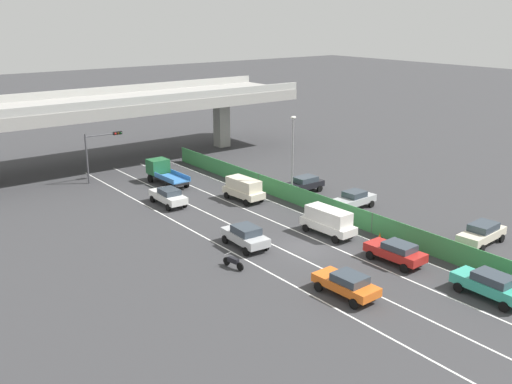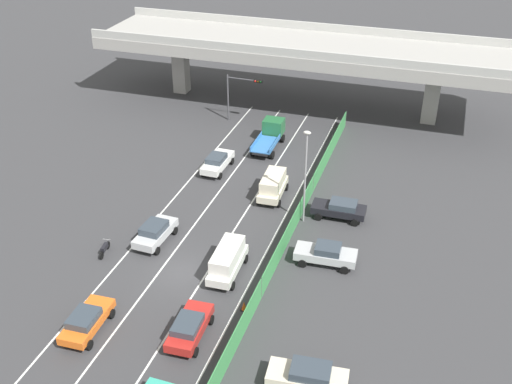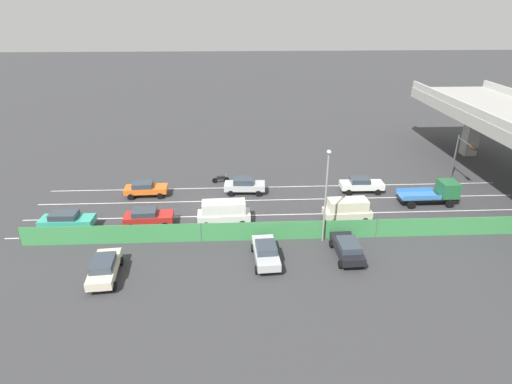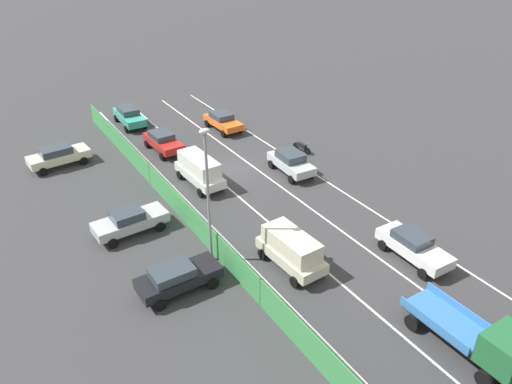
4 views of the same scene
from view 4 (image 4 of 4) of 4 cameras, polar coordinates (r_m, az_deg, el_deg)
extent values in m
plane|color=#38383A|center=(38.39, -2.89, 2.68)|extent=(300.00, 300.00, 0.00)
cube|color=silver|center=(36.23, 9.26, 0.55)|extent=(0.14, 49.19, 0.01)
cube|color=silver|center=(34.35, 4.99, -0.89)|extent=(0.14, 49.19, 0.01)
cube|color=silver|center=(32.70, 0.25, -2.48)|extent=(0.14, 49.19, 0.01)
cube|color=silver|center=(31.33, -4.97, -4.21)|extent=(0.14, 49.19, 0.01)
cube|color=#3D8E4C|center=(30.42, -7.12, -3.55)|extent=(0.06, 45.19, 1.72)
cylinder|color=#4C514C|center=(49.93, -18.59, 8.79)|extent=(0.10, 0.10, 1.72)
cylinder|color=#4C514C|center=(36.53, -12.26, 2.02)|extent=(0.10, 0.10, 1.72)
cylinder|color=#4C514C|center=(25.10, 0.52, -11.61)|extent=(0.10, 0.10, 1.72)
cube|color=teal|center=(47.89, -14.52, 8.46)|extent=(1.83, 4.71, 0.67)
cube|color=#333D47|center=(47.87, -14.69, 9.20)|extent=(1.58, 2.35, 0.53)
cylinder|color=black|center=(46.87, -12.82, 7.56)|extent=(0.23, 0.64, 0.64)
cylinder|color=black|center=(46.42, -14.86, 7.08)|extent=(0.23, 0.64, 0.64)
cylinder|color=black|center=(49.72, -14.07, 8.70)|extent=(0.23, 0.64, 0.64)
cylinder|color=black|center=(49.30, -16.00, 8.25)|extent=(0.23, 0.64, 0.64)
cube|color=orange|center=(45.46, -3.83, 8.14)|extent=(1.97, 4.44, 0.55)
cube|color=#333D47|center=(45.52, -4.06, 8.88)|extent=(1.66, 2.09, 0.51)
cylinder|color=black|center=(44.87, -1.84, 7.30)|extent=(0.24, 0.65, 0.64)
cylinder|color=black|center=(44.02, -3.82, 6.78)|extent=(0.24, 0.65, 0.64)
cylinder|color=black|center=(47.23, -3.81, 8.42)|extent=(0.24, 0.65, 0.64)
cylinder|color=black|center=(46.42, -5.73, 7.95)|extent=(0.24, 0.65, 0.64)
cube|color=red|center=(41.75, -10.72, 5.69)|extent=(2.00, 4.47, 0.62)
cube|color=#333D47|center=(41.83, -10.99, 6.53)|extent=(1.68, 2.20, 0.47)
cylinder|color=black|center=(41.04, -8.63, 4.73)|extent=(0.25, 0.65, 0.64)
cylinder|color=black|center=(40.37, -10.89, 4.08)|extent=(0.25, 0.65, 0.64)
cylinder|color=black|center=(43.52, -10.44, 6.06)|extent=(0.25, 0.65, 0.64)
cylinder|color=black|center=(42.90, -12.59, 5.47)|extent=(0.25, 0.65, 0.64)
cube|color=#B7BABC|center=(37.53, 4.12, 3.33)|extent=(2.03, 4.37, 0.63)
cube|color=#333D47|center=(37.37, 4.04, 4.24)|extent=(1.70, 2.15, 0.57)
cylinder|color=black|center=(37.15, 6.49, 2.09)|extent=(0.25, 0.65, 0.64)
cylinder|color=black|center=(36.22, 4.13, 1.45)|extent=(0.25, 0.65, 0.64)
cylinder|color=black|center=(39.28, 4.06, 3.82)|extent=(0.25, 0.65, 0.64)
cylinder|color=black|center=(38.41, 1.78, 3.25)|extent=(0.25, 0.65, 0.64)
cube|color=silver|center=(36.04, -6.56, 2.02)|extent=(1.94, 4.85, 0.64)
cube|color=silver|center=(35.65, -6.64, 3.25)|extent=(1.69, 3.99, 1.09)
cylinder|color=black|center=(35.37, -4.02, 0.71)|extent=(0.25, 0.65, 0.64)
cylinder|color=black|center=(34.65, -6.49, -0.09)|extent=(0.25, 0.65, 0.64)
cylinder|color=black|center=(37.90, -6.55, 2.67)|extent=(0.25, 0.65, 0.64)
cylinder|color=black|center=(37.23, -8.89, 1.97)|extent=(0.25, 0.65, 0.64)
cube|color=beige|center=(27.68, 4.10, -7.33)|extent=(2.03, 4.45, 0.63)
cube|color=beige|center=(27.19, 4.16, -5.93)|extent=(1.77, 3.65, 1.04)
cylinder|color=black|center=(27.58, 7.49, -8.94)|extent=(0.25, 0.65, 0.64)
cylinder|color=black|center=(26.63, 4.52, -10.39)|extent=(0.25, 0.65, 0.64)
cylinder|color=black|center=(29.34, 3.65, -6.03)|extent=(0.25, 0.65, 0.64)
cylinder|color=black|center=(28.45, 0.75, -7.26)|extent=(0.25, 0.65, 0.64)
cube|color=white|center=(29.58, 17.92, -6.18)|extent=(1.79, 4.59, 0.63)
cube|color=#333D47|center=(29.40, 17.72, -5.03)|extent=(1.54, 2.02, 0.50)
cylinder|color=black|center=(29.70, 21.08, -7.81)|extent=(0.23, 0.64, 0.64)
cylinder|color=black|center=(28.55, 18.86, -9.01)|extent=(0.23, 0.64, 0.64)
cylinder|color=black|center=(31.20, 16.80, -5.00)|extent=(0.23, 0.64, 0.64)
cylinder|color=black|center=(30.12, 14.54, -6.01)|extent=(0.23, 0.64, 0.64)
cube|color=black|center=(25.05, 22.86, -15.08)|extent=(1.69, 5.77, 0.25)
cube|color=#236638|center=(23.85, 27.23, -16.05)|extent=(2.04, 1.75, 1.51)
cube|color=#3875BC|center=(25.27, 21.23, -13.68)|extent=(2.07, 3.90, 0.10)
cube|color=#3875BC|center=(25.78, 22.68, -12.37)|extent=(0.13, 3.87, 0.45)
cube|color=#3875BC|center=(24.49, 19.90, -14.28)|extent=(0.13, 3.87, 0.45)
cylinder|color=black|center=(24.02, 25.06, -19.17)|extent=(0.27, 0.80, 0.80)
cylinder|color=black|center=(26.65, 20.67, -12.38)|extent=(0.27, 0.80, 0.80)
cylinder|color=black|center=(25.36, 17.75, -14.28)|extent=(0.27, 0.80, 0.80)
cylinder|color=black|center=(40.86, 6.01, 4.77)|extent=(0.20, 0.61, 0.60)
cylinder|color=black|center=(41.69, 4.66, 5.36)|extent=(0.20, 0.61, 0.60)
cube|color=black|center=(41.16, 5.35, 5.42)|extent=(0.43, 0.95, 0.36)
cylinder|color=#B2B2B2|center=(40.67, 5.95, 5.61)|extent=(0.60, 0.13, 0.03)
cube|color=beige|center=(41.51, -21.96, 3.83)|extent=(4.76, 2.19, 0.63)
cube|color=#333D47|center=(41.24, -22.34, 4.50)|extent=(2.43, 1.77, 0.55)
cylinder|color=black|center=(42.84, -20.22, 4.26)|extent=(0.66, 0.27, 0.64)
cylinder|color=black|center=(41.26, -19.41, 3.44)|extent=(0.66, 0.27, 0.64)
cylinder|color=black|center=(42.21, -24.20, 3.05)|extent=(0.66, 0.27, 0.64)
cylinder|color=black|center=(40.61, -23.53, 2.17)|extent=(0.66, 0.27, 0.64)
cube|color=#B2B5B7|center=(31.36, -14.41, -3.40)|extent=(4.65, 2.03, 0.62)
cube|color=#333D47|center=(31.01, -14.80, -2.59)|extent=(1.94, 1.66, 0.53)
cylinder|color=black|center=(32.75, -12.42, -2.56)|extent=(0.65, 0.26, 0.64)
cylinder|color=black|center=(31.36, -11.08, -3.98)|extent=(0.65, 0.26, 0.64)
cylinder|color=black|center=(31.95, -17.46, -4.22)|extent=(0.65, 0.26, 0.64)
cylinder|color=black|center=(30.53, -16.34, -5.77)|extent=(0.65, 0.26, 0.64)
cube|color=black|center=(26.40, -8.95, -9.84)|extent=(4.47, 1.88, 0.60)
cube|color=#333D47|center=(25.95, -9.78, -9.17)|extent=(2.23, 1.61, 0.50)
cylinder|color=black|center=(27.79, -6.84, -8.55)|extent=(0.65, 0.24, 0.64)
cylinder|color=black|center=(26.55, -5.05, -10.56)|extent=(0.65, 0.24, 0.64)
cylinder|color=black|center=(26.94, -12.63, -10.59)|extent=(0.65, 0.24, 0.64)
cylinder|color=black|center=(25.66, -11.10, -12.81)|extent=(0.65, 0.24, 0.64)
cylinder|color=gray|center=(26.52, -5.56, -1.11)|extent=(0.16, 0.16, 7.81)
ellipsoid|color=silver|center=(24.68, -6.02, 7.06)|extent=(0.60, 0.36, 0.28)
cone|color=orange|center=(38.23, -11.97, 2.49)|extent=(0.36, 0.36, 0.69)
cube|color=black|center=(38.38, -11.92, 2.05)|extent=(0.47, 0.47, 0.03)
camera|label=1|loc=(75.21, 5.03, 29.43)|focal=41.08mm
camera|label=2|loc=(63.36, -38.76, 34.01)|focal=43.49mm
camera|label=3|loc=(34.89, -72.66, 11.80)|focal=29.53mm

